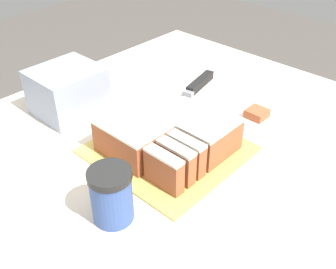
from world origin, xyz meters
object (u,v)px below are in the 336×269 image
at_px(knife, 193,89).
at_px(storage_box, 68,91).
at_px(cake_board, 168,150).
at_px(coffee_cup, 112,195).
at_px(brownie, 257,113).
at_px(cake, 168,133).

xyz_separation_m(knife, storage_box, (-0.19, 0.29, -0.04)).
bearing_deg(storage_box, cake_board, -81.28).
relative_size(coffee_cup, storage_box, 0.66).
bearing_deg(storage_box, knife, -56.73).
height_order(coffee_cup, brownie, coffee_cup).
bearing_deg(cake_board, knife, 16.16).
relative_size(knife, brownie, 6.43).
bearing_deg(coffee_cup, storage_box, 65.32).
distance_m(cake, brownie, 0.28).
distance_m(cake, coffee_cup, 0.25).
xyz_separation_m(knife, brownie, (0.13, -0.12, -0.08)).
height_order(coffee_cup, storage_box, storage_box).
distance_m(brownie, storage_box, 0.52).
distance_m(cake, knife, 0.15).
bearing_deg(cake, knife, 14.58).
xyz_separation_m(knife, coffee_cup, (-0.37, -0.11, -0.04)).
height_order(cake_board, cake, cake).
distance_m(cake_board, storage_box, 0.34).
bearing_deg(cake, coffee_cup, -162.85).
bearing_deg(brownie, knife, 137.47).
distance_m(coffee_cup, brownie, 0.51).
bearing_deg(coffee_cup, cake_board, 16.27).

